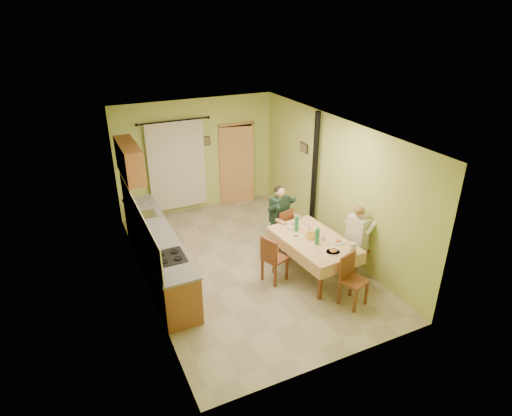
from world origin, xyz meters
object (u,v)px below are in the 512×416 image
dining_table (313,256)px  chair_near (352,290)px  man_right (359,231)px  stove_flue (313,191)px  man_far (281,211)px  chair_right (356,257)px  chair_far (280,236)px  chair_left (274,267)px

dining_table → chair_near: bearing=-89.7°
man_right → stove_flue: stove_flue is taller
man_far → chair_near: bearing=-100.5°
chair_near → chair_right: 1.10m
chair_near → stove_flue: (0.78, 2.59, 0.74)m
chair_near → stove_flue: bearing=-123.8°
dining_table → man_right: bearing=-25.7°
dining_table → chair_far: bearing=90.6°
man_far → man_right: (0.92, -1.42, 0.00)m
chair_near → chair_right: chair_right is taller
chair_far → stove_flue: (1.00, 0.35, 0.74)m
man_right → chair_left: bearing=64.4°
chair_far → man_far: (-0.00, 0.01, 0.59)m
dining_table → man_far: man_far is taller
dining_table → man_far: size_ratio=1.34×
stove_flue → man_far: bearing=-161.5°
chair_near → stove_flue: 2.80m
dining_table → stove_flue: size_ratio=0.66×
chair_near → chair_right: size_ratio=0.93×
chair_right → man_right: man_right is taller
chair_far → chair_near: size_ratio=1.00×
chair_far → chair_right: 1.69m
dining_table → man_far: 1.23m
stove_flue → dining_table: bearing=-121.3°
chair_far → dining_table: bearing=-100.4°
dining_table → chair_left: (-0.79, 0.09, -0.09)m
dining_table → chair_right: chair_right is taller
dining_table → man_right: 0.99m
chair_near → chair_far: bearing=-101.4°
chair_right → chair_left: chair_right is taller
chair_right → chair_left: bearing=64.7°
chair_left → stove_flue: stove_flue is taller
chair_far → man_right: man_right is taller
man_far → man_right: 1.69m
man_far → dining_table: bearing=-100.3°
chair_right → man_far: 1.80m
dining_table → chair_left: chair_left is taller
chair_left → man_far: man_far is taller
chair_far → chair_left: 1.23m
man_far → chair_right: bearing=-72.8°
man_far → stove_flue: (1.00, 0.33, 0.15)m
chair_left → man_far: bearing=126.0°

